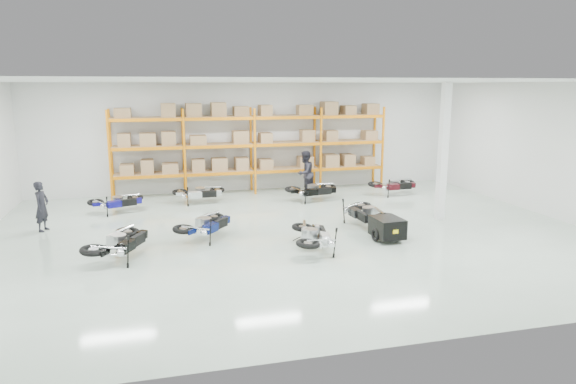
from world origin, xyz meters
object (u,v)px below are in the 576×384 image
object	(u,v)px
moto_back_d	(394,182)
moto_black_far_left	(120,237)
moto_silver_left	(314,231)
moto_back_c	(313,187)
moto_back_a	(117,199)
moto_back_b	(199,190)
person_back	(305,173)
moto_touring_right	(366,209)
person_left	(42,206)
trailer	(387,228)
moto_blue_centre	(206,220)

from	to	relation	value
moto_back_d	moto_black_far_left	bearing A→B (deg)	116.27
moto_black_far_left	moto_back_d	distance (m)	11.72
moto_silver_left	moto_back_c	world-z (taller)	moto_silver_left
moto_back_a	moto_back_d	bearing A→B (deg)	-106.42
moto_back_a	moto_back_b	distance (m)	3.02
moto_back_a	moto_back_c	distance (m)	7.20
person_back	moto_touring_right	bearing A→B (deg)	56.03
moto_black_far_left	person_left	bearing A→B (deg)	-26.96
moto_back_d	person_back	size ratio (longest dim) A/B	0.96
moto_black_far_left	moto_back_d	bearing A→B (deg)	-124.72
moto_touring_right	moto_back_d	bearing A→B (deg)	51.15
moto_touring_right	trailer	size ratio (longest dim) A/B	1.18
moto_touring_right	moto_back_d	xyz separation A→B (m)	(2.98, 4.16, -0.04)
moto_back_c	person_left	distance (m)	9.46
moto_black_far_left	moto_back_a	bearing A→B (deg)	-58.58
moto_silver_left	moto_back_d	world-z (taller)	moto_silver_left
moto_back_a	person_left	world-z (taller)	person_left
moto_back_a	moto_back_d	size ratio (longest dim) A/B	0.94
moto_blue_centre	moto_back_b	xyz separation A→B (m)	(0.20, 4.75, -0.04)
moto_back_c	moto_back_d	world-z (taller)	moto_back_c
moto_black_far_left	moto_back_c	world-z (taller)	moto_black_far_left
person_back	moto_black_far_left	bearing A→B (deg)	2.89
moto_back_b	person_left	xyz separation A→B (m)	(-4.96, -2.64, 0.25)
moto_blue_centre	moto_back_a	size ratio (longest dim) A/B	1.10
moto_touring_right	person_back	bearing A→B (deg)	93.23
moto_back_a	moto_back_d	world-z (taller)	moto_back_d
moto_back_d	moto_back_c	bearing A→B (deg)	91.55
trailer	moto_back_d	bearing A→B (deg)	59.46
moto_back_c	moto_back_a	bearing A→B (deg)	85.75
moto_touring_right	person_left	distance (m)	9.99
moto_back_d	moto_touring_right	bearing A→B (deg)	142.24
person_left	moto_silver_left	bearing A→B (deg)	-98.92
moto_silver_left	moto_back_d	xyz separation A→B (m)	(5.32, 6.18, -0.02)
person_left	person_back	world-z (taller)	person_back
moto_touring_right	trailer	world-z (taller)	moto_touring_right
moto_black_far_left	moto_blue_centre	bearing A→B (deg)	-124.32
trailer	person_back	distance (m)	6.61
moto_back_c	person_left	size ratio (longest dim) A/B	1.18
moto_back_a	moto_touring_right	bearing A→B (deg)	-134.52
moto_silver_left	trailer	size ratio (longest dim) A/B	1.14
moto_blue_centre	moto_back_b	size ratio (longest dim) A/B	1.07
moto_back_b	moto_black_far_left	bearing A→B (deg)	156.15
moto_black_far_left	moto_touring_right	bearing A→B (deg)	-142.22
moto_touring_right	moto_back_a	world-z (taller)	moto_touring_right
moto_blue_centre	person_back	xyz separation A→B (m)	(4.46, 5.11, 0.35)
moto_back_d	person_left	size ratio (longest dim) A/B	1.14
moto_silver_left	moto_back_b	xyz separation A→B (m)	(-2.49, 6.63, -0.04)
moto_silver_left	moto_back_a	bearing A→B (deg)	-36.45
person_back	moto_back_a	bearing A→B (deg)	-31.26
moto_touring_right	moto_back_c	bearing A→B (deg)	94.58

